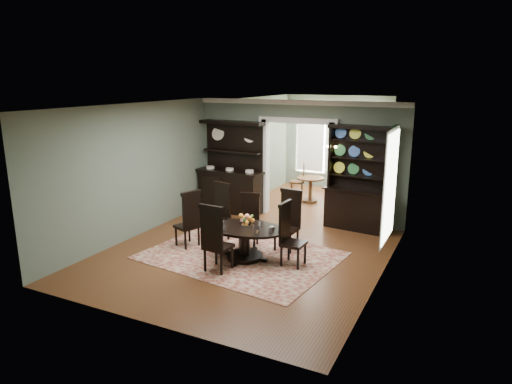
# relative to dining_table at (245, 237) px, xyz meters

# --- Properties ---
(room) EXTENTS (5.51, 6.01, 3.01)m
(room) POSITION_rel_dining_table_xyz_m (-0.12, 0.20, 1.12)
(room) COLOR brown
(room) RESTS_ON ground
(parlor) EXTENTS (3.51, 3.50, 3.01)m
(parlor) POSITION_rel_dining_table_xyz_m (-0.12, 5.69, 1.06)
(parlor) COLOR brown
(parlor) RESTS_ON ground
(doorway_trim) EXTENTS (2.08, 0.25, 2.57)m
(doorway_trim) POSITION_rel_dining_table_xyz_m (-0.12, 3.15, 1.16)
(doorway_trim) COLOR white
(doorway_trim) RESTS_ON floor
(right_window) EXTENTS (0.15, 1.47, 2.12)m
(right_window) POSITION_rel_dining_table_xyz_m (2.57, 1.08, 1.14)
(right_window) COLOR white
(right_window) RESTS_ON wall_right
(wall_sconce) EXTENTS (0.27, 0.21, 0.21)m
(wall_sconce) POSITION_rel_dining_table_xyz_m (0.83, 3.00, 1.43)
(wall_sconce) COLOR #CD7D36
(wall_sconce) RESTS_ON back_wall_right
(rug) EXTENTS (4.01, 3.17, 0.01)m
(rug) POSITION_rel_dining_table_xyz_m (-0.14, 0.09, -0.45)
(rug) COLOR maroon
(rug) RESTS_ON floor
(dining_table) EXTENTS (1.74, 1.66, 0.66)m
(dining_table) POSITION_rel_dining_table_xyz_m (0.00, 0.00, 0.00)
(dining_table) COLOR black
(dining_table) RESTS_ON rug
(centerpiece) EXTENTS (1.43, 0.92, 0.23)m
(centerpiece) POSITION_rel_dining_table_xyz_m (0.00, 0.08, 0.27)
(centerpiece) COLOR white
(centerpiece) RESTS_ON dining_table
(chair_far_left) EXTENTS (0.57, 0.55, 1.29)m
(chair_far_left) POSITION_rel_dining_table_xyz_m (-1.02, 0.77, 0.22)
(chair_far_left) COLOR black
(chair_far_left) RESTS_ON rug
(chair_far_mid) EXTENTS (0.51, 0.49, 1.15)m
(chair_far_mid) POSITION_rel_dining_table_xyz_m (-0.26, 0.73, 0.14)
(chair_far_mid) COLOR black
(chair_far_mid) RESTS_ON rug
(chair_far_right) EXTENTS (0.50, 0.48, 1.28)m
(chair_far_right) POSITION_rel_dining_table_xyz_m (0.57, 0.92, 0.21)
(chair_far_right) COLOR black
(chair_far_right) RESTS_ON rug
(chair_end_left) EXTENTS (0.57, 0.59, 1.25)m
(chair_end_left) POSITION_rel_dining_table_xyz_m (-1.34, 0.05, 0.20)
(chair_end_left) COLOR black
(chair_end_left) RESTS_ON rug
(chair_end_right) EXTENTS (0.45, 0.48, 1.25)m
(chair_end_right) POSITION_rel_dining_table_xyz_m (0.89, 0.11, 0.20)
(chair_end_right) COLOR black
(chair_end_right) RESTS_ON rug
(chair_near) EXTENTS (0.51, 0.49, 1.32)m
(chair_near) POSITION_rel_dining_table_xyz_m (-0.18, -0.84, 0.23)
(chair_near) COLOR black
(chair_near) RESTS_ON rug
(sideboard) EXTENTS (1.88, 0.76, 2.43)m
(sideboard) POSITION_rel_dining_table_xyz_m (-1.90, 2.87, 0.39)
(sideboard) COLOR black
(sideboard) RESTS_ON floor
(welsh_dresser) EXTENTS (1.63, 0.73, 2.47)m
(welsh_dresser) POSITION_rel_dining_table_xyz_m (1.54, 2.89, 0.43)
(welsh_dresser) COLOR black
(welsh_dresser) RESTS_ON floor
(parlor_table) EXTENTS (0.79, 0.79, 0.73)m
(parlor_table) POSITION_rel_dining_table_xyz_m (-0.28, 4.68, 0.01)
(parlor_table) COLOR brown
(parlor_table) RESTS_ON parlor_floor
(parlor_chair_left) EXTENTS (0.50, 0.48, 1.06)m
(parlor_chair_left) POSITION_rel_dining_table_xyz_m (-0.72, 4.92, 0.11)
(parlor_chair_left) COLOR brown
(parlor_chair_left) RESTS_ON parlor_floor
(parlor_chair_right) EXTENTS (0.44, 0.43, 0.94)m
(parlor_chair_right) POSITION_rel_dining_table_xyz_m (0.55, 5.01, 0.04)
(parlor_chair_right) COLOR brown
(parlor_chair_right) RESTS_ON parlor_floor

